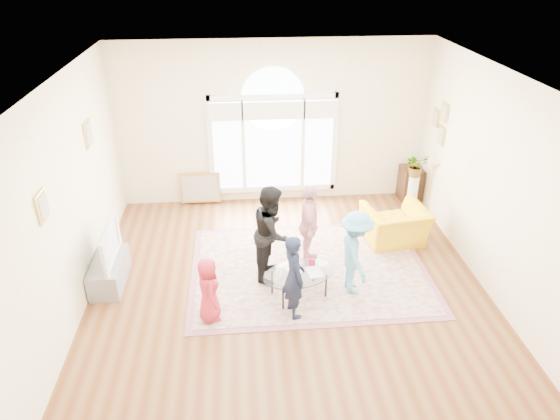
{
  "coord_description": "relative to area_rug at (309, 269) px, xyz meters",
  "views": [
    {
      "loc": [
        -0.67,
        -6.23,
        4.71
      ],
      "look_at": [
        -0.1,
        0.3,
        1.17
      ],
      "focal_mm": 32.0,
      "sensor_mm": 36.0,
      "label": 1
    }
  ],
  "objects": [
    {
      "name": "ground",
      "position": [
        -0.38,
        -0.37,
        -0.01
      ],
      "size": [
        6.0,
        6.0,
        0.0
      ],
      "primitive_type": "plane",
      "color": "#5E3015",
      "rests_on": "ground"
    },
    {
      "name": "room_shell",
      "position": [
        -0.37,
        2.46,
        1.56
      ],
      "size": [
        6.0,
        6.0,
        6.0
      ],
      "color": "#FAEAC4",
      "rests_on": "ground"
    },
    {
      "name": "area_rug",
      "position": [
        0.0,
        0.0,
        0.0
      ],
      "size": [
        3.6,
        2.6,
        0.02
      ],
      "primitive_type": "cube",
      "color": "#C0AE94",
      "rests_on": "ground"
    },
    {
      "name": "rug_border",
      "position": [
        0.0,
        0.0,
        -0.0
      ],
      "size": [
        3.8,
        2.8,
        0.01
      ],
      "primitive_type": "cube",
      "color": "#925765",
      "rests_on": "ground"
    },
    {
      "name": "tv_console",
      "position": [
        -3.13,
        -0.07,
        0.2
      ],
      "size": [
        0.45,
        1.0,
        0.42
      ],
      "primitive_type": "cube",
      "color": "gray",
      "rests_on": "ground"
    },
    {
      "name": "television",
      "position": [
        -3.12,
        -0.07,
        0.7
      ],
      "size": [
        0.17,
        1.01,
        0.58
      ],
      "color": "black",
      "rests_on": "tv_console"
    },
    {
      "name": "coffee_table",
      "position": [
        -0.25,
        -0.64,
        0.39
      ],
      "size": [
        1.27,
        1.02,
        0.54
      ],
      "rotation": [
        0.0,
        0.0,
        0.33
      ],
      "color": "silver",
      "rests_on": "ground"
    },
    {
      "name": "armchair",
      "position": [
        1.61,
        0.74,
        0.32
      ],
      "size": [
        1.15,
        1.04,
        0.67
      ],
      "primitive_type": "imported",
      "rotation": [
        0.0,
        0.0,
        3.29
      ],
      "color": "yellow",
      "rests_on": "ground"
    },
    {
      "name": "side_cabinet",
      "position": [
        2.4,
        2.33,
        0.34
      ],
      "size": [
        0.4,
        0.5,
        0.7
      ],
      "primitive_type": "cube",
      "color": "black",
      "rests_on": "ground"
    },
    {
      "name": "floor_lamp",
      "position": [
        2.15,
        0.75,
        1.27
      ],
      "size": [
        0.24,
        0.24,
        1.51
      ],
      "color": "black",
      "rests_on": "ground"
    },
    {
      "name": "plant_pedestal",
      "position": [
        2.32,
        1.94,
        0.34
      ],
      "size": [
        0.2,
        0.2,
        0.7
      ],
      "primitive_type": "cylinder",
      "color": "white",
      "rests_on": "ground"
    },
    {
      "name": "potted_plant",
      "position": [
        2.32,
        1.94,
        0.92
      ],
      "size": [
        0.48,
        0.44,
        0.47
      ],
      "primitive_type": "imported",
      "rotation": [
        0.0,
        0.0,
        0.19
      ],
      "color": "#33722D",
      "rests_on": "plant_pedestal"
    },
    {
      "name": "leaning_picture",
      "position": [
        -1.86,
        2.53,
        -0.01
      ],
      "size": [
        0.8,
        0.14,
        0.62
      ],
      "primitive_type": "cube",
      "rotation": [
        -0.14,
        0.0,
        0.0
      ],
      "color": "tan",
      "rests_on": "ground"
    },
    {
      "name": "child_red",
      "position": [
        -1.55,
        -1.05,
        0.5
      ],
      "size": [
        0.4,
        0.53,
        0.97
      ],
      "primitive_type": "imported",
      "rotation": [
        0.0,
        0.0,
        1.78
      ],
      "color": "#B82438",
      "rests_on": "area_rug"
    },
    {
      "name": "child_navy",
      "position": [
        -0.37,
        -1.05,
        0.65
      ],
      "size": [
        0.41,
        0.52,
        1.27
      ],
      "primitive_type": "imported",
      "rotation": [
        0.0,
        0.0,
        1.82
      ],
      "color": "#161D34",
      "rests_on": "area_rug"
    },
    {
      "name": "child_black",
      "position": [
        -0.6,
        -0.07,
        0.78
      ],
      "size": [
        0.74,
        0.86,
        1.54
      ],
      "primitive_type": "imported",
      "rotation": [
        0.0,
        0.0,
        1.33
      ],
      "color": "black",
      "rests_on": "area_rug"
    },
    {
      "name": "child_pink",
      "position": [
        0.01,
        0.21,
        0.71
      ],
      "size": [
        0.42,
        0.84,
        1.39
      ],
      "primitive_type": "imported",
      "rotation": [
        0.0,
        0.0,
        1.47
      ],
      "color": "#F0A3A8",
      "rests_on": "area_rug"
    },
    {
      "name": "child_blue",
      "position": [
        0.58,
        -0.58,
        0.67
      ],
      "size": [
        0.53,
        0.88,
        1.32
      ],
      "primitive_type": "imported",
      "rotation": [
        0.0,
        0.0,
        1.62
      ],
      "color": "#5BA2C8",
      "rests_on": "area_rug"
    }
  ]
}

